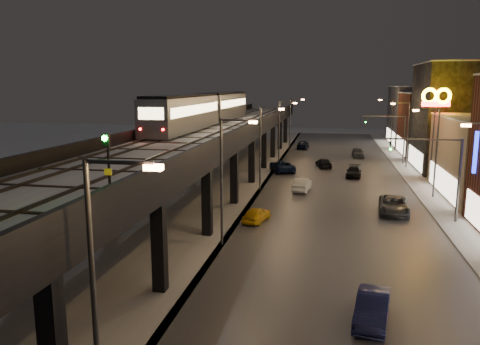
{
  "coord_description": "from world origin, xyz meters",
  "views": [
    {
      "loc": [
        6.65,
        -17.93,
        11.16
      ],
      "look_at": [
        0.28,
        14.69,
        5.0
      ],
      "focal_mm": 35.0,
      "sensor_mm": 36.0,
      "label": 1
    }
  ],
  "objects_px": {
    "subway_train": "(207,108)",
    "car_onc_silver": "(372,309)",
    "car_onc_white": "(354,172)",
    "rail_signal": "(107,153)",
    "car_near_white": "(302,185)",
    "car_far_white": "(303,145)",
    "car_onc_red": "(358,153)",
    "car_mid_dark": "(324,163)",
    "car_onc_dark": "(394,206)",
    "car_mid_silver": "(282,166)",
    "car_taxi": "(257,215)"
  },
  "relations": [
    {
      "from": "car_onc_silver",
      "to": "car_onc_red",
      "type": "distance_m",
      "value": 54.07
    },
    {
      "from": "car_mid_silver",
      "to": "car_mid_dark",
      "type": "relative_size",
      "value": 1.29
    },
    {
      "from": "car_mid_silver",
      "to": "subway_train",
      "type": "bearing_deg",
      "value": 5.12
    },
    {
      "from": "car_near_white",
      "to": "car_far_white",
      "type": "distance_m",
      "value": 34.84
    },
    {
      "from": "car_mid_dark",
      "to": "car_onc_red",
      "type": "relative_size",
      "value": 0.99
    },
    {
      "from": "rail_signal",
      "to": "car_taxi",
      "type": "distance_m",
      "value": 21.64
    },
    {
      "from": "car_taxi",
      "to": "car_onc_red",
      "type": "xyz_separation_m",
      "value": [
        10.13,
        38.51,
        0.12
      ]
    },
    {
      "from": "rail_signal",
      "to": "car_onc_red",
      "type": "height_order",
      "value": "rail_signal"
    },
    {
      "from": "car_onc_red",
      "to": "rail_signal",
      "type": "bearing_deg",
      "value": -103.81
    },
    {
      "from": "car_near_white",
      "to": "car_onc_dark",
      "type": "xyz_separation_m",
      "value": [
        8.54,
        -7.52,
        0.05
      ]
    },
    {
      "from": "car_onc_white",
      "to": "car_onc_red",
      "type": "bearing_deg",
      "value": 90.14
    },
    {
      "from": "car_onc_silver",
      "to": "car_onc_white",
      "type": "height_order",
      "value": "car_onc_silver"
    },
    {
      "from": "car_taxi",
      "to": "car_onc_white",
      "type": "xyz_separation_m",
      "value": [
        8.77,
        21.52,
        0.02
      ]
    },
    {
      "from": "car_onc_red",
      "to": "car_far_white",
      "type": "bearing_deg",
      "value": 135.76
    },
    {
      "from": "rail_signal",
      "to": "car_taxi",
      "type": "bearing_deg",
      "value": 81.68
    },
    {
      "from": "car_far_white",
      "to": "car_onc_white",
      "type": "distance_m",
      "value": 26.76
    },
    {
      "from": "rail_signal",
      "to": "car_mid_dark",
      "type": "relative_size",
      "value": 0.63
    },
    {
      "from": "car_onc_dark",
      "to": "car_onc_red",
      "type": "relative_size",
      "value": 1.26
    },
    {
      "from": "rail_signal",
      "to": "car_mid_dark",
      "type": "distance_m",
      "value": 49.03
    },
    {
      "from": "car_near_white",
      "to": "car_mid_dark",
      "type": "bearing_deg",
      "value": -91.98
    },
    {
      "from": "car_far_white",
      "to": "car_onc_white",
      "type": "height_order",
      "value": "car_far_white"
    },
    {
      "from": "rail_signal",
      "to": "car_far_white",
      "type": "xyz_separation_m",
      "value": [
        3.83,
        67.05,
        -7.74
      ]
    },
    {
      "from": "rail_signal",
      "to": "car_mid_silver",
      "type": "xyz_separation_m",
      "value": [
        2.57,
        43.44,
        -7.75
      ]
    },
    {
      "from": "car_onc_red",
      "to": "subway_train",
      "type": "bearing_deg",
      "value": -136.67
    },
    {
      "from": "car_near_white",
      "to": "car_mid_silver",
      "type": "distance_m",
      "value": 11.65
    },
    {
      "from": "car_far_white",
      "to": "car_onc_red",
      "type": "distance_m",
      "value": 12.6
    },
    {
      "from": "subway_train",
      "to": "car_onc_dark",
      "type": "relative_size",
      "value": 6.83
    },
    {
      "from": "car_onc_white",
      "to": "car_onc_dark",
      "type": "bearing_deg",
      "value": -75.97
    },
    {
      "from": "subway_train",
      "to": "car_onc_dark",
      "type": "bearing_deg",
      "value": -34.96
    },
    {
      "from": "car_near_white",
      "to": "car_onc_silver",
      "type": "xyz_separation_m",
      "value": [
        5.09,
        -27.84,
        -0.02
      ]
    },
    {
      "from": "car_onc_silver",
      "to": "rail_signal",
      "type": "bearing_deg",
      "value": -148.95
    },
    {
      "from": "car_mid_dark",
      "to": "car_taxi",
      "type": "bearing_deg",
      "value": 67.74
    },
    {
      "from": "rail_signal",
      "to": "car_near_white",
      "type": "relative_size",
      "value": 0.62
    },
    {
      "from": "car_taxi",
      "to": "car_near_white",
      "type": "distance_m",
      "value": 12.68
    },
    {
      "from": "car_mid_silver",
      "to": "car_mid_dark",
      "type": "distance_m",
      "value": 6.86
    },
    {
      "from": "car_mid_silver",
      "to": "car_onc_red",
      "type": "distance_m",
      "value": 18.31
    },
    {
      "from": "subway_train",
      "to": "car_near_white",
      "type": "distance_m",
      "value": 16.13
    },
    {
      "from": "car_mid_dark",
      "to": "car_onc_dark",
      "type": "distance_m",
      "value": 23.89
    },
    {
      "from": "subway_train",
      "to": "car_onc_silver",
      "type": "distance_m",
      "value": 39.72
    },
    {
      "from": "car_taxi",
      "to": "subway_train",
      "type": "bearing_deg",
      "value": -51.24
    },
    {
      "from": "car_mid_silver",
      "to": "car_onc_silver",
      "type": "height_order",
      "value": "car_mid_silver"
    },
    {
      "from": "rail_signal",
      "to": "subway_train",
      "type": "bearing_deg",
      "value": 99.25
    },
    {
      "from": "car_near_white",
      "to": "car_onc_red",
      "type": "distance_m",
      "value": 27.15
    },
    {
      "from": "car_far_white",
      "to": "car_onc_dark",
      "type": "distance_m",
      "value": 43.61
    },
    {
      "from": "car_onc_silver",
      "to": "car_onc_white",
      "type": "bearing_deg",
      "value": 97.97
    },
    {
      "from": "rail_signal",
      "to": "car_mid_silver",
      "type": "height_order",
      "value": "rail_signal"
    },
    {
      "from": "car_near_white",
      "to": "car_far_white",
      "type": "relative_size",
      "value": 0.95
    },
    {
      "from": "car_onc_silver",
      "to": "car_onc_white",
      "type": "relative_size",
      "value": 0.96
    },
    {
      "from": "subway_train",
      "to": "car_onc_silver",
      "type": "xyz_separation_m",
      "value": [
        17.37,
        -34.87,
        -7.75
      ]
    },
    {
      "from": "car_onc_silver",
      "to": "car_onc_dark",
      "type": "xyz_separation_m",
      "value": [
        3.45,
        20.32,
        0.06
      ]
    }
  ]
}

